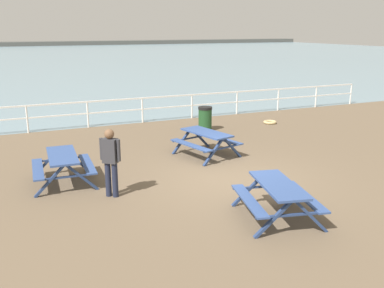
# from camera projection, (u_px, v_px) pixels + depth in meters

# --- Properties ---
(ground_plane) EXTENTS (30.00, 24.00, 0.20)m
(ground_plane) POSITION_uv_depth(u_px,v_px,m) (229.00, 182.00, 11.52)
(ground_plane) COLOR brown
(sea_band) EXTENTS (142.00, 90.00, 0.01)m
(sea_band) POSITION_uv_depth(u_px,v_px,m) (43.00, 58.00, 58.09)
(sea_band) COLOR gray
(sea_band) RESTS_ON ground
(distant_shoreline) EXTENTS (142.00, 6.00, 1.80)m
(distant_shoreline) POSITION_uv_depth(u_px,v_px,m) (25.00, 46.00, 96.07)
(distant_shoreline) COLOR #4C4C47
(distant_shoreline) RESTS_ON ground
(seaward_railing) EXTENTS (23.07, 0.07, 1.08)m
(seaward_railing) POSITION_uv_depth(u_px,v_px,m) (142.00, 105.00, 18.14)
(seaward_railing) COLOR white
(seaward_railing) RESTS_ON ground
(picnic_table_near_left) EXTENTS (1.90, 2.12, 0.80)m
(picnic_table_near_left) POSITION_uv_depth(u_px,v_px,m) (206.00, 138.00, 13.45)
(picnic_table_near_left) COLOR #334C84
(picnic_table_near_left) RESTS_ON ground
(picnic_table_near_right) EXTENTS (1.88, 2.09, 0.80)m
(picnic_table_near_right) POSITION_uv_depth(u_px,v_px,m) (278.00, 192.00, 8.99)
(picnic_table_near_right) COLOR #334C84
(picnic_table_near_right) RESTS_ON ground
(picnic_table_mid_centre) EXTENTS (1.62, 1.87, 0.80)m
(picnic_table_mid_centre) POSITION_uv_depth(u_px,v_px,m) (63.00, 162.00, 11.06)
(picnic_table_mid_centre) COLOR #334C84
(picnic_table_mid_centre) RESTS_ON ground
(visitor) EXTENTS (0.43, 0.39, 1.66)m
(visitor) POSITION_uv_depth(u_px,v_px,m) (110.00, 159.00, 10.08)
(visitor) COLOR #1E2338
(visitor) RESTS_ON ground
(litter_bin) EXTENTS (0.55, 0.55, 0.95)m
(litter_bin) POSITION_uv_depth(u_px,v_px,m) (205.00, 119.00, 16.79)
(litter_bin) COLOR #1E4723
(litter_bin) RESTS_ON ground
(rope_coil) EXTENTS (0.55, 0.55, 0.11)m
(rope_coil) POSITION_uv_depth(u_px,v_px,m) (270.00, 122.00, 18.16)
(rope_coil) COLOR tan
(rope_coil) RESTS_ON ground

